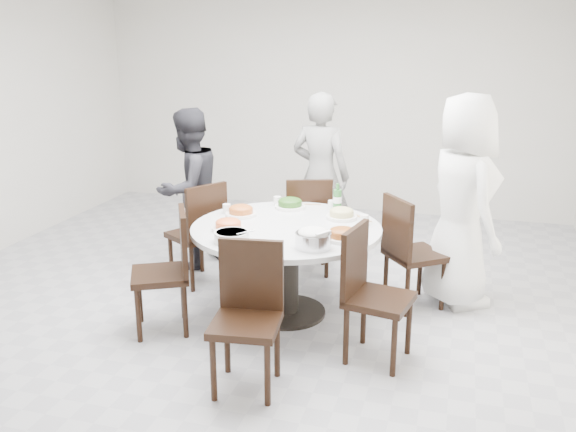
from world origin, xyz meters
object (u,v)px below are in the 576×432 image
(chair_n, at_px, (307,224))
(rice_bowl, at_px, (313,240))
(chair_se, at_px, (380,297))
(chair_sw, at_px, (160,272))
(beverage_bottle, at_px, (337,198))
(dining_table, at_px, (286,271))
(diner_right, at_px, (462,202))
(chair_nw, at_px, (196,232))
(soup_bowl, at_px, (232,237))
(chair_s, at_px, (245,321))
(chair_ne, at_px, (416,252))
(diner_left, at_px, (189,189))
(diner_middle, at_px, (320,175))

(chair_n, xyz_separation_m, rice_bowl, (0.39, -1.38, 0.33))
(chair_n, height_order, chair_se, same)
(chair_sw, height_order, beverage_bottle, beverage_bottle)
(dining_table, distance_m, diner_right, 1.55)
(chair_n, relative_size, diner_right, 0.54)
(chair_nw, relative_size, soup_bowl, 3.71)
(chair_s, relative_size, chair_se, 1.00)
(beverage_bottle, bearing_deg, chair_n, 129.95)
(dining_table, relative_size, chair_ne, 1.58)
(dining_table, xyz_separation_m, diner_left, (-1.21, 0.82, 0.40))
(chair_sw, xyz_separation_m, beverage_bottle, (1.15, 1.05, 0.40))
(diner_left, bearing_deg, diner_right, 105.21)
(chair_n, distance_m, rice_bowl, 1.48)
(chair_se, bearing_deg, diner_middle, 35.19)
(chair_n, xyz_separation_m, chair_nw, (-0.91, -0.52, 0.00))
(chair_ne, height_order, soup_bowl, chair_ne)
(chair_nw, relative_size, diner_left, 0.61)
(chair_se, distance_m, diner_left, 2.45)
(chair_s, relative_size, soup_bowl, 3.71)
(chair_se, relative_size, soup_bowl, 3.71)
(chair_n, bearing_deg, beverage_bottle, 111.52)
(diner_middle, distance_m, diner_left, 1.32)
(diner_left, bearing_deg, soup_bowl, 55.15)
(soup_bowl, xyz_separation_m, beverage_bottle, (0.58, 0.99, 0.08))
(beverage_bottle, bearing_deg, chair_nw, -176.44)
(chair_n, height_order, rice_bowl, chair_n)
(chair_nw, bearing_deg, chair_n, 151.08)
(chair_nw, xyz_separation_m, soup_bowl, (0.71, -0.91, 0.31))
(chair_ne, xyz_separation_m, chair_s, (-0.92, -1.58, 0.00))
(chair_se, bearing_deg, diner_left, 67.91)
(chair_se, distance_m, diner_middle, 2.22)
(chair_se, distance_m, beverage_bottle, 1.23)
(chair_n, bearing_deg, chair_nw, 11.24)
(dining_table, bearing_deg, chair_sw, -147.79)
(chair_ne, relative_size, diner_left, 0.61)
(chair_sw, height_order, diner_left, diner_left)
(chair_s, height_order, diner_left, diner_left)
(chair_ne, distance_m, diner_middle, 1.51)
(diner_right, distance_m, diner_left, 2.54)
(beverage_bottle, bearing_deg, chair_se, -63.67)
(diner_right, relative_size, beverage_bottle, 7.15)
(chair_ne, relative_size, soup_bowl, 3.71)
(diner_left, bearing_deg, dining_table, 75.21)
(chair_nw, bearing_deg, chair_ne, 121.93)
(chair_n, height_order, diner_left, diner_left)
(chair_se, relative_size, diner_left, 0.61)
(diner_right, relative_size, diner_middle, 1.06)
(chair_se, xyz_separation_m, rice_bowl, (-0.49, 0.09, 0.33))
(chair_n, height_order, chair_sw, same)
(dining_table, xyz_separation_m, soup_bowl, (-0.28, -0.47, 0.41))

